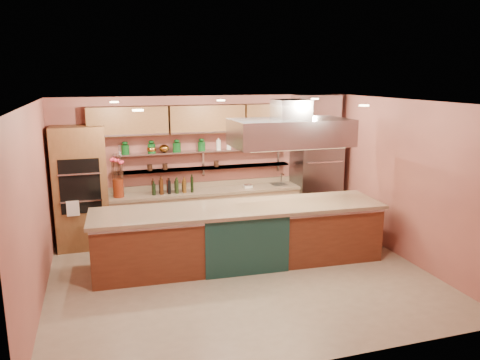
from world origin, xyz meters
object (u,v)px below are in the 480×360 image
object	(u,v)px
kitchen_scale	(248,185)
green_canister	(176,148)
refrigerator	(316,177)
copper_kettle	(164,148)
island	(240,235)
flower_vase	(118,188)

from	to	relation	value
kitchen_scale	green_canister	world-z (taller)	green_canister
refrigerator	green_canister	size ratio (longest dim) A/B	13.22
kitchen_scale	copper_kettle	bearing A→B (deg)	166.51
kitchen_scale	green_canister	bearing A→B (deg)	165.29
island	flower_vase	distance (m)	2.58
refrigerator	green_canister	world-z (taller)	refrigerator
flower_vase	island	bearing A→B (deg)	-40.26
flower_vase	kitchen_scale	distance (m)	2.60
copper_kettle	green_canister	distance (m)	0.24
island	copper_kettle	size ratio (longest dim) A/B	25.18
refrigerator	island	distance (m)	2.79
refrigerator	flower_vase	size ratio (longest dim) A/B	5.99
flower_vase	kitchen_scale	bearing A→B (deg)	0.00
flower_vase	green_canister	xyz separation A→B (m)	(1.16, 0.22, 0.69)
refrigerator	kitchen_scale	bearing A→B (deg)	179.63
flower_vase	copper_kettle	world-z (taller)	copper_kettle
island	kitchen_scale	world-z (taller)	kitchen_scale
refrigerator	copper_kettle	size ratio (longest dim) A/B	10.85
refrigerator	island	world-z (taller)	refrigerator
flower_vase	green_canister	world-z (taller)	green_canister
island	green_canister	world-z (taller)	green_canister
flower_vase	copper_kettle	bearing A→B (deg)	13.40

